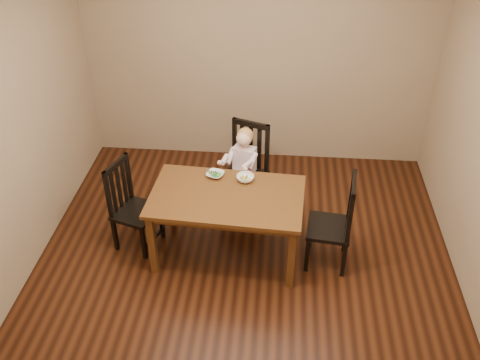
# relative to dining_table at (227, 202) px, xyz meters

# --- Properties ---
(room) EXTENTS (4.01, 4.01, 2.71)m
(room) POSITION_rel_dining_table_xyz_m (0.18, -0.16, 0.73)
(room) COLOR #401E0D
(room) RESTS_ON ground
(dining_table) EXTENTS (1.45, 0.92, 0.70)m
(dining_table) POSITION_rel_dining_table_xyz_m (0.00, 0.00, 0.00)
(dining_table) COLOR #4B3011
(dining_table) RESTS_ON room
(chair_child) EXTENTS (0.54, 0.53, 0.99)m
(chair_child) POSITION_rel_dining_table_xyz_m (0.12, 0.76, -0.14)
(chair_child) COLOR black
(chair_child) RESTS_ON room
(chair_left) EXTENTS (0.49, 0.50, 0.92)m
(chair_left) POSITION_rel_dining_table_xyz_m (-0.94, 0.08, -0.18)
(chair_left) COLOR black
(chair_left) RESTS_ON room
(chair_right) EXTENTS (0.44, 0.46, 0.96)m
(chair_right) POSITION_rel_dining_table_xyz_m (1.00, -0.04, -0.16)
(chair_right) COLOR black
(chair_right) RESTS_ON room
(toddler) EXTENTS (0.40, 0.45, 0.51)m
(toddler) POSITION_rel_dining_table_xyz_m (0.10, 0.71, -0.01)
(toddler) COLOR silver
(toddler) RESTS_ON chair_child
(bowl_peas) EXTENTS (0.21, 0.21, 0.04)m
(bowl_peas) POSITION_rel_dining_table_xyz_m (-0.14, 0.29, 0.10)
(bowl_peas) COLOR white
(bowl_peas) RESTS_ON dining_table
(bowl_veg) EXTENTS (0.21, 0.21, 0.05)m
(bowl_veg) POSITION_rel_dining_table_xyz_m (0.15, 0.25, 0.11)
(bowl_veg) COLOR white
(bowl_veg) RESTS_ON dining_table
(fork) EXTENTS (0.09, 0.08, 0.04)m
(fork) POSITION_rel_dining_table_xyz_m (-0.18, 0.28, 0.13)
(fork) COLOR silver
(fork) RESTS_ON bowl_peas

